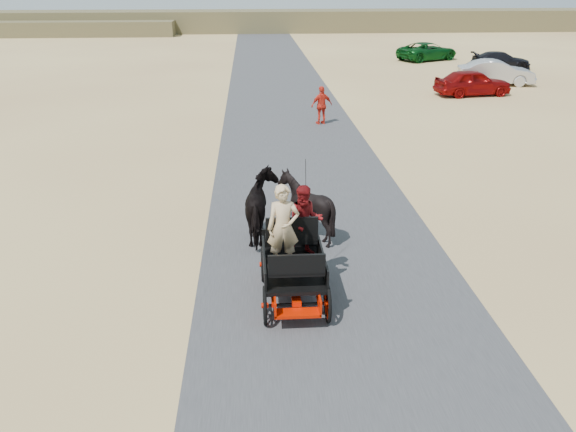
{
  "coord_description": "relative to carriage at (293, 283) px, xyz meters",
  "views": [
    {
      "loc": [
        -1.72,
        -8.68,
        6.33
      ],
      "look_at": [
        -0.92,
        3.18,
        1.2
      ],
      "focal_mm": 35.0,
      "sensor_mm": 36.0,
      "label": 1
    }
  ],
  "objects": [
    {
      "name": "car_c",
      "position": [
        17.4,
        30.37,
        0.24
      ],
      "size": [
        4.31,
        2.16,
        1.2
      ],
      "primitive_type": "imported",
      "rotation": [
        0.0,
        0.0,
        1.45
      ],
      "color": "black",
      "rests_on": "ground"
    },
    {
      "name": "ground",
      "position": [
        0.92,
        -1.58,
        -0.36
      ],
      "size": [
        140.0,
        140.0,
        0.0
      ],
      "primitive_type": "plane",
      "color": "tan"
    },
    {
      "name": "road",
      "position": [
        0.92,
        -1.58,
        -0.35
      ],
      "size": [
        6.0,
        140.0,
        0.01
      ],
      "primitive_type": "cube",
      "color": "#38383A",
      "rests_on": "ground"
    },
    {
      "name": "horse_left",
      "position": [
        -0.55,
        3.0,
        0.49
      ],
      "size": [
        0.91,
        2.01,
        1.7
      ],
      "primitive_type": "imported",
      "rotation": [
        0.0,
        0.0,
        3.14
      ],
      "color": "black",
      "rests_on": "ground"
    },
    {
      "name": "car_d",
      "position": [
        13.39,
        35.09,
        0.34
      ],
      "size": [
        5.52,
        4.28,
        1.39
      ],
      "primitive_type": "imported",
      "rotation": [
        0.0,
        0.0,
        2.03
      ],
      "color": "#0C4C19",
      "rests_on": "ground"
    },
    {
      "name": "car_b",
      "position": [
        14.42,
        24.16,
        0.39
      ],
      "size": [
        4.74,
        2.33,
        1.49
      ],
      "primitive_type": "imported",
      "rotation": [
        0.0,
        0.0,
        1.4
      ],
      "color": "#B2B2B7",
      "rests_on": "ground"
    },
    {
      "name": "ridge_far",
      "position": [
        0.92,
        60.42,
        0.84
      ],
      "size": [
        140.0,
        6.0,
        2.4
      ],
      "primitive_type": "cube",
      "color": "brown",
      "rests_on": "ground"
    },
    {
      "name": "driver_man",
      "position": [
        -0.2,
        0.05,
        1.26
      ],
      "size": [
        0.66,
        0.43,
        1.8
      ],
      "primitive_type": "imported",
      "color": "tan",
      "rests_on": "carriage"
    },
    {
      "name": "car_a",
      "position": [
        11.75,
        20.99,
        0.36
      ],
      "size": [
        4.43,
        2.24,
        1.45
      ],
      "primitive_type": "imported",
      "rotation": [
        0.0,
        0.0,
        1.7
      ],
      "color": "maroon",
      "rests_on": "ground"
    },
    {
      "name": "carriage",
      "position": [
        0.0,
        0.0,
        0.0
      ],
      "size": [
        1.3,
        2.4,
        0.72
      ],
      "primitive_type": null,
      "color": "black",
      "rests_on": "ground"
    },
    {
      "name": "horse_right",
      "position": [
        0.55,
        3.0,
        0.49
      ],
      "size": [
        1.37,
        1.54,
        1.7
      ],
      "primitive_type": "imported",
      "rotation": [
        0.0,
        0.0,
        3.14
      ],
      "color": "black",
      "rests_on": "ground"
    },
    {
      "name": "pedestrian",
      "position": [
        2.43,
        14.94,
        0.5
      ],
      "size": [
        1.09,
        0.71,
        1.73
      ],
      "primitive_type": "imported",
      "rotation": [
        0.0,
        0.0,
        3.45
      ],
      "color": "red",
      "rests_on": "ground"
    },
    {
      "name": "passenger_woman",
      "position": [
        0.3,
        0.6,
        1.15
      ],
      "size": [
        0.77,
        0.6,
        1.58
      ],
      "primitive_type": "imported",
      "color": "#660C0F",
      "rests_on": "carriage"
    }
  ]
}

